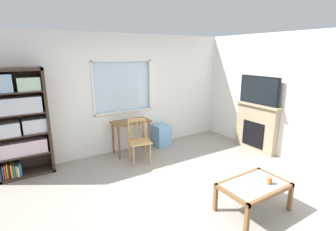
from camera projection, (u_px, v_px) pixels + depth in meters
ground at (185, 196)px, 3.93m from camera, size 6.21×5.74×0.02m
wall_back_with_window at (124, 94)px, 5.56m from camera, size 5.21×0.15×2.59m
wall_right at (293, 98)px, 4.98m from camera, size 0.12×4.94×2.59m
bookshelf at (19, 121)px, 4.35m from camera, size 0.90×0.38×1.94m
desk_under_window at (131, 127)px, 5.44m from camera, size 0.82×0.45×0.74m
wooden_chair at (139, 141)px, 5.02m from camera, size 0.48×0.47×0.90m
plastic_drawer_unit at (162, 135)px, 5.98m from camera, size 0.35×0.40×0.51m
fireplace at (256, 127)px, 5.66m from camera, size 0.26×1.12×1.08m
tv at (259, 90)px, 5.44m from camera, size 0.06×0.99×0.62m
coffee_table at (254, 188)px, 3.47m from camera, size 0.95×0.61×0.42m
sippy_cup at (269, 181)px, 3.45m from camera, size 0.07×0.07×0.09m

